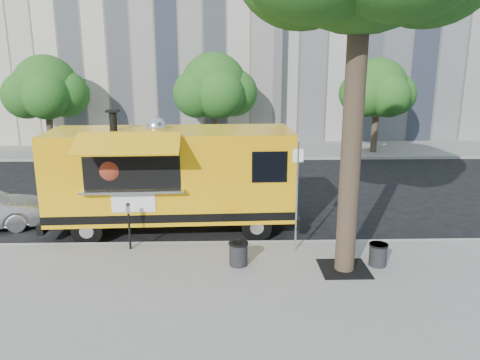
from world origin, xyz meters
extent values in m
plane|color=black|center=(0.00, 0.00, 0.00)|extent=(120.00, 120.00, 0.00)
cube|color=gray|center=(0.00, -4.00, 0.07)|extent=(60.00, 6.00, 0.15)
cube|color=#999993|center=(0.00, -0.93, 0.07)|extent=(60.00, 0.14, 0.16)
cube|color=gray|center=(0.00, 13.50, 0.07)|extent=(60.00, 5.00, 0.15)
cylinder|color=#33261C|center=(2.60, -2.80, 3.40)|extent=(0.48, 0.48, 6.50)
cube|color=black|center=(2.60, -2.80, 0.15)|extent=(1.20, 1.20, 0.02)
cylinder|color=#33261C|center=(-10.00, 12.30, 1.45)|extent=(0.36, 0.36, 2.60)
sphere|color=#165318|center=(-10.00, 12.30, 3.79)|extent=(3.42, 3.42, 3.42)
cylinder|color=#33261C|center=(-1.00, 12.70, 1.45)|extent=(0.36, 0.36, 2.60)
sphere|color=#165318|center=(-1.00, 12.70, 3.85)|extent=(3.60, 3.60, 3.60)
cylinder|color=#33261C|center=(8.00, 12.40, 1.45)|extent=(0.36, 0.36, 2.60)
sphere|color=#165318|center=(8.00, 12.40, 3.74)|extent=(3.24, 3.24, 3.24)
cylinder|color=silver|center=(1.55, -1.55, 1.65)|extent=(0.06, 0.06, 3.00)
cube|color=white|center=(1.55, -1.55, 2.80)|extent=(0.28, 0.02, 0.35)
cylinder|color=black|center=(-3.00, -1.35, 0.68)|extent=(0.06, 0.06, 1.05)
cube|color=silver|center=(-3.00, -1.35, 1.30)|extent=(0.10, 0.08, 0.22)
sphere|color=black|center=(-3.00, -1.35, 1.43)|extent=(0.11, 0.11, 0.11)
cube|color=#FFB10D|center=(-2.00, 0.49, 1.87)|extent=(7.34, 2.71, 2.63)
cube|color=black|center=(-2.00, 0.49, 0.80)|extent=(7.36, 2.73, 0.25)
cube|color=black|center=(1.71, 0.62, 0.50)|extent=(0.26, 2.34, 0.34)
cube|color=black|center=(-5.71, 0.36, 0.50)|extent=(0.26, 2.34, 0.34)
cube|color=black|center=(1.65, 0.62, 2.29)|extent=(0.12, 1.97, 1.06)
cylinder|color=black|center=(0.55, -0.45, 0.45)|extent=(0.90, 0.34, 0.89)
cylinder|color=black|center=(0.48, 1.61, 0.45)|extent=(0.90, 0.34, 0.89)
cylinder|color=black|center=(-4.36, -0.62, 0.45)|extent=(0.90, 0.34, 0.89)
cylinder|color=black|center=(-4.44, 1.43, 0.45)|extent=(0.90, 0.34, 0.89)
cube|color=black|center=(-2.96, -0.71, 2.29)|extent=(2.69, 0.28, 1.17)
cube|color=silver|center=(-2.96, -0.87, 1.66)|extent=(2.89, 0.45, 0.06)
cube|color=#FFB10D|center=(-2.94, -1.29, 3.09)|extent=(2.82, 1.15, 0.46)
cube|color=white|center=(-2.96, -0.79, 1.31)|extent=(1.23, 0.08, 0.56)
cylinder|color=black|center=(-3.67, 0.43, 3.46)|extent=(0.22, 0.22, 0.61)
sphere|color=silver|center=(-2.45, 0.70, 3.24)|extent=(0.63, 0.63, 0.63)
sphere|color=maroon|center=(-3.59, -0.44, 2.24)|extent=(0.94, 0.94, 0.94)
cylinder|color=#FF590C|center=(-3.58, -0.67, 2.11)|extent=(0.38, 0.15, 0.38)
cylinder|color=black|center=(-0.04, -2.48, 0.45)|extent=(0.46, 0.46, 0.61)
cylinder|color=black|center=(-0.04, -2.48, 0.74)|extent=(0.50, 0.50, 0.04)
cylinder|color=black|center=(3.50, -2.60, 0.44)|extent=(0.44, 0.44, 0.58)
cylinder|color=black|center=(3.50, -2.60, 0.71)|extent=(0.48, 0.48, 0.04)
camera|label=1|loc=(-0.31, -13.49, 5.23)|focal=35.00mm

